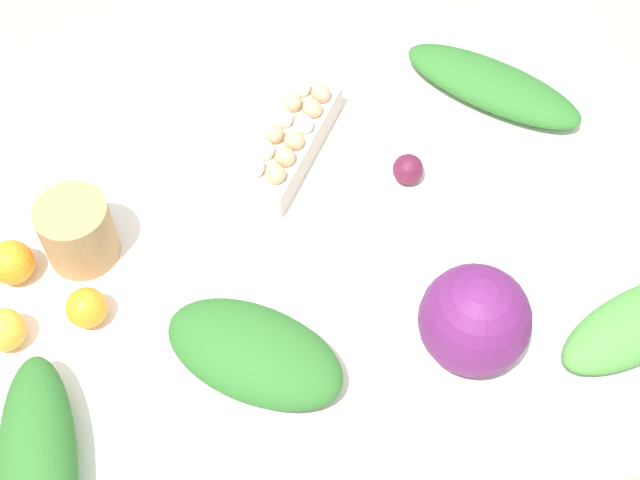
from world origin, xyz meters
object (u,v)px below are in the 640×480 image
Objects in this scene: cabbage_purple at (475,320)px; beet_root at (408,169)px; greens_bunch_chard at (38,466)px; greens_bunch_scallion at (492,85)px; orange_0 at (4,330)px; orange_2 at (12,262)px; orange_3 at (87,308)px; paper_bag at (77,231)px; egg_carton at (289,140)px; greens_bunch_kale at (254,353)px.

beet_root is at bearing 88.39° from cabbage_purple.
greens_bunch_chard is at bearing -149.58° from beet_root.
beet_root is at bearing -144.89° from greens_bunch_scallion.
greens_bunch_scallion is 1.01m from orange_0.
orange_2 is at bearing 155.23° from cabbage_purple.
paper_bag is at bearing 87.98° from orange_3.
greens_bunch_chard reaches higher than beet_root.
beet_root is at bearing 14.05° from orange_3.
paper_bag is 1.81× the size of orange_3.
greens_bunch_chard is at bearing -148.40° from greens_bunch_scallion.
orange_3 is at bearing -159.55° from greens_bunch_scallion.
paper_bag reaches higher than orange_3.
egg_carton is 0.81× the size of greens_bunch_chard.
orange_0 is 0.13m from orange_3.
cabbage_purple is 0.51m from egg_carton.
orange_0 is at bearing 164.69° from cabbage_purple.
paper_bag is (-0.40, -0.13, 0.02)m from egg_carton.
paper_bag is at bearing 129.96° from greens_bunch_kale.
paper_bag is 0.38m from greens_bunch_kale.
orange_3 is (-0.41, -0.26, -0.01)m from egg_carton.
cabbage_purple is 0.57m from greens_bunch_scallion.
orange_2 is at bearing 133.76° from orange_3.
greens_bunch_scallion is (0.42, 0.04, -0.01)m from egg_carton.
greens_bunch_scallion is 0.74m from greens_bunch_kale.
greens_bunch_scallion is (0.23, 0.52, -0.06)m from cabbage_purple.
egg_carton reaches higher than orange_0.
greens_bunch_scallion is 0.96m from orange_2.
paper_bag is at bearing 75.86° from greens_bunch_chard.
orange_0 is at bearing -133.53° from paper_bag.
orange_2 is at bearing 81.01° from orange_0.
paper_bag reaches higher than orange_0.
greens_bunch_kale is at bearing -31.89° from orange_3.
egg_carton reaches higher than orange_2.
greens_bunch_chard is (-0.35, -0.10, 0.01)m from greens_bunch_kale.
greens_bunch_chard is at bearing -81.23° from orange_0.
greens_bunch_kale is at bearing -139.09° from beet_root.
greens_bunch_kale is 0.84× the size of greens_bunch_chard.
egg_carton is 5.07× the size of beet_root.
cabbage_purple is 0.48× the size of greens_bunch_scallion.
orange_2 is 1.12× the size of orange_3.
orange_3 is (-0.59, 0.21, -0.05)m from cabbage_purple.
orange_3 reaches higher than greens_bunch_scallion.
egg_carton is 0.54m from orange_2.
egg_carton is at bearing 15.67° from orange_2.
paper_bag reaches higher than beet_root.
paper_bag is at bearing 144.59° from egg_carton.
greens_bunch_scallion is 5.41× the size of orange_3.
orange_0 is 0.13m from orange_2.
orange_0 is (-0.73, 0.20, -0.05)m from cabbage_purple.
greens_bunch_kale reaches higher than orange_0.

